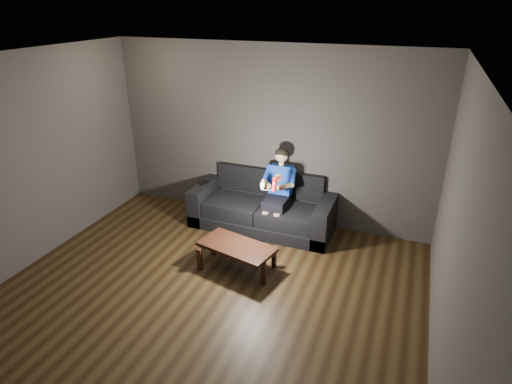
% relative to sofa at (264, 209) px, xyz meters
% --- Properties ---
extents(floor, '(5.00, 5.00, 0.00)m').
position_rel_sofa_xyz_m(floor, '(-0.04, -2.18, -0.27)').
color(floor, black).
rests_on(floor, ground).
extents(back_wall, '(5.00, 0.04, 2.70)m').
position_rel_sofa_xyz_m(back_wall, '(-0.04, 0.32, 1.08)').
color(back_wall, '#3E3B37').
rests_on(back_wall, ground).
extents(left_wall, '(0.04, 5.00, 2.70)m').
position_rel_sofa_xyz_m(left_wall, '(-2.54, -2.18, 1.08)').
color(left_wall, '#3E3B37').
rests_on(left_wall, ground).
extents(right_wall, '(0.04, 5.00, 2.70)m').
position_rel_sofa_xyz_m(right_wall, '(2.46, -2.18, 1.08)').
color(right_wall, '#3E3B37').
rests_on(right_wall, ground).
extents(ceiling, '(5.00, 5.00, 0.02)m').
position_rel_sofa_xyz_m(ceiling, '(-0.04, -2.18, 2.43)').
color(ceiling, silver).
rests_on(ceiling, back_wall).
extents(sofa, '(2.16, 0.93, 0.83)m').
position_rel_sofa_xyz_m(sofa, '(0.00, 0.00, 0.00)').
color(sofa, black).
rests_on(sofa, floor).
extents(child, '(0.49, 0.60, 1.21)m').
position_rel_sofa_xyz_m(child, '(0.25, -0.05, 0.46)').
color(child, black).
rests_on(child, sofa).
extents(wii_remote_red, '(0.07, 0.08, 0.19)m').
position_rel_sofa_xyz_m(wii_remote_red, '(0.34, -0.52, 0.68)').
color(wii_remote_red, red).
rests_on(wii_remote_red, child).
extents(nunchuk_white, '(0.07, 0.10, 0.16)m').
position_rel_sofa_xyz_m(nunchuk_white, '(0.16, -0.51, 0.65)').
color(nunchuk_white, white).
rests_on(nunchuk_white, child).
extents(wii_remote_black, '(0.09, 0.17, 0.03)m').
position_rel_sofa_xyz_m(wii_remote_black, '(-0.97, -0.08, 0.33)').
color(wii_remote_black, black).
rests_on(wii_remote_black, sofa).
extents(coffee_table, '(1.06, 0.69, 0.35)m').
position_rel_sofa_xyz_m(coffee_table, '(0.08, -1.24, 0.03)').
color(coffee_table, black).
rests_on(coffee_table, floor).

